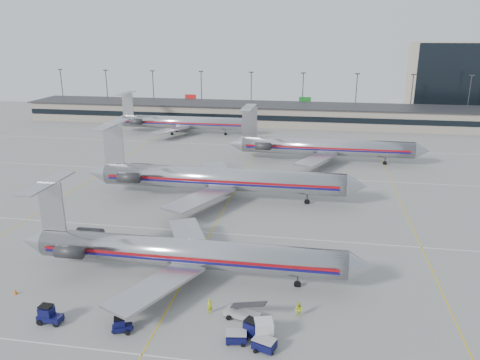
% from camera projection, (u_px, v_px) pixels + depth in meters
% --- Properties ---
extents(ground, '(260.00, 260.00, 0.00)m').
position_uv_depth(ground, '(193.00, 264.00, 60.14)').
color(ground, gray).
rests_on(ground, ground).
extents(apron_markings, '(160.00, 0.15, 0.02)m').
position_uv_depth(apron_markings, '(211.00, 233.00, 69.53)').
color(apron_markings, silver).
rests_on(apron_markings, ground).
extents(terminal, '(162.00, 17.00, 6.25)m').
position_uv_depth(terminal, '(272.00, 114.00, 151.22)').
color(terminal, gray).
rests_on(terminal, ground).
extents(light_mast_row, '(163.60, 0.40, 15.28)m').
position_uv_depth(light_mast_row, '(277.00, 92.00, 162.76)').
color(light_mast_row, '#38383D').
rests_on(light_mast_row, ground).
extents(distant_building, '(30.00, 20.00, 25.00)m').
position_uv_depth(distant_building, '(455.00, 79.00, 166.65)').
color(distant_building, tan).
rests_on(distant_building, ground).
extents(jet_foreground, '(43.57, 25.66, 11.41)m').
position_uv_depth(jet_foreground, '(182.00, 252.00, 56.03)').
color(jet_foreground, '#B7B7BB').
rests_on(jet_foreground, ground).
extents(jet_second_row, '(50.19, 29.55, 13.14)m').
position_uv_depth(jet_second_row, '(216.00, 178.00, 82.53)').
color(jet_second_row, '#B7B7BB').
rests_on(jet_second_row, ground).
extents(jet_third_row, '(45.22, 27.81, 12.36)m').
position_uv_depth(jet_third_row, '(322.00, 147.00, 106.24)').
color(jet_third_row, '#B7B7BB').
rests_on(jet_third_row, ground).
extents(jet_back_row, '(42.97, 26.43, 11.75)m').
position_uv_depth(jet_back_row, '(180.00, 122.00, 136.04)').
color(jet_back_row, '#B7B7BB').
rests_on(jet_back_row, ground).
extents(tug_left, '(2.54, 1.38, 2.01)m').
position_uv_depth(tug_left, '(49.00, 315.00, 47.72)').
color(tug_left, '#0A0B39').
rests_on(tug_left, ground).
extents(tug_center, '(2.18, 1.67, 1.59)m').
position_uv_depth(tug_center, '(121.00, 325.00, 46.35)').
color(tug_center, '#0A0B39').
rests_on(tug_center, ground).
extents(tug_right, '(2.76, 2.19, 2.01)m').
position_uv_depth(tug_right, '(253.00, 330.00, 45.36)').
color(tug_right, '#0A0B39').
rests_on(tug_right, ground).
extents(cart_inner, '(2.14, 1.61, 1.12)m').
position_uv_depth(cart_inner, '(236.00, 337.00, 44.79)').
color(cart_inner, '#0A0B39').
rests_on(cart_inner, ground).
extents(cart_outer, '(2.44, 2.05, 1.18)m').
position_uv_depth(cart_outer, '(264.00, 344.00, 43.72)').
color(cart_outer, '#0A0B39').
rests_on(cart_outer, ground).
extents(uld_container, '(2.45, 2.22, 2.17)m').
position_uv_depth(uld_container, '(264.00, 331.00, 44.94)').
color(uld_container, '#2D2D30').
rests_on(uld_container, ground).
extents(belt_loader, '(4.63, 2.31, 2.37)m').
position_uv_depth(belt_loader, '(243.00, 313.00, 48.57)').
color(belt_loader, gray).
rests_on(belt_loader, ground).
extents(ramp_worker_near, '(0.71, 0.58, 1.66)m').
position_uv_depth(ramp_worker_near, '(210.00, 306.00, 49.40)').
color(ramp_worker_near, '#AFC212').
rests_on(ramp_worker_near, ground).
extents(ramp_worker_far, '(1.03, 1.01, 1.67)m').
position_uv_depth(ramp_worker_far, '(299.00, 310.00, 48.72)').
color(ramp_worker_far, '#CEE615').
rests_on(ramp_worker_far, ground).
extents(cone_right, '(0.45, 0.45, 0.53)m').
position_uv_depth(cone_right, '(245.00, 331.00, 46.19)').
color(cone_right, '#E65D07').
rests_on(cone_right, ground).
extents(cone_left, '(0.59, 0.59, 0.61)m').
position_uv_depth(cone_left, '(15.00, 292.00, 53.16)').
color(cone_left, '#E65D07').
rests_on(cone_left, ground).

